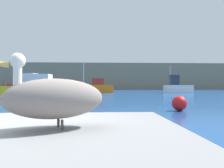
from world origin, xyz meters
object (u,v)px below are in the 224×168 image
at_px(fishing_boat_orange, 95,88).
at_px(mooring_buoy, 179,103).
at_px(pelican, 54,98).
at_px(fishing_boat_red, 27,86).
at_px(fishing_boat_yellow, 36,90).
at_px(fishing_boat_white, 177,87).

xyz_separation_m(fishing_boat_orange, mooring_buoy, (4.87, -28.09, -0.51)).
relative_size(pelican, mooring_buoy, 1.98).
bearing_deg(fishing_boat_red, fishing_boat_orange, -150.40).
height_order(fishing_boat_orange, fishing_boat_yellow, fishing_boat_orange).
bearing_deg(fishing_boat_white, mooring_buoy, 67.06).
relative_size(fishing_boat_orange, fishing_boat_white, 1.32).
height_order(pelican, mooring_buoy, pelican).
bearing_deg(fishing_boat_yellow, fishing_boat_red, -64.77).
height_order(pelican, fishing_boat_red, fishing_boat_red).
relative_size(pelican, fishing_boat_white, 0.30).
bearing_deg(fishing_boat_yellow, fishing_boat_orange, -107.61).
bearing_deg(fishing_boat_orange, fishing_boat_red, 14.23).
relative_size(pelican, fishing_boat_red, 0.19).
bearing_deg(fishing_boat_white, pelican, 64.77).
relative_size(fishing_boat_yellow, mooring_buoy, 9.19).
distance_m(fishing_boat_white, mooring_buoy, 27.62).
distance_m(fishing_boat_orange, mooring_buoy, 28.52).
relative_size(fishing_boat_red, fishing_boat_yellow, 1.14).
relative_size(pelican, fishing_boat_yellow, 0.22).
distance_m(fishing_boat_yellow, mooring_buoy, 16.98).
bearing_deg(pelican, fishing_boat_red, -94.17).
height_order(fishing_boat_orange, fishing_boat_red, fishing_boat_red).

